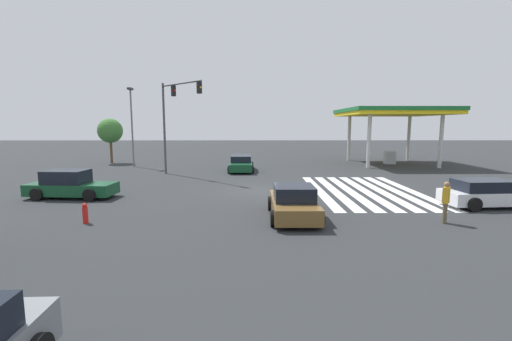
{
  "coord_description": "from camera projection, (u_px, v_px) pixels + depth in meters",
  "views": [
    {
      "loc": [
        -20.97,
        0.09,
        4.12
      ],
      "look_at": [
        0.0,
        0.0,
        1.28
      ],
      "focal_mm": 24.0,
      "sensor_mm": 36.0,
      "label": 1
    }
  ],
  "objects": [
    {
      "name": "tree_corner_b",
      "position": [
        110.0,
        131.0,
        36.14
      ],
      "size": [
        2.57,
        2.57,
        4.74
      ],
      "color": "brown",
      "rests_on": "ground_plane"
    },
    {
      "name": "traffic_signal_mast",
      "position": [
        173.0,
        110.0,
        27.09
      ],
      "size": [
        3.84,
        3.84,
        7.45
      ],
      "rotation": [
        0.0,
        0.0,
        -2.36
      ],
      "color": "#47474C",
      "rests_on": "ground_plane"
    },
    {
      "name": "street_light_pole_a",
      "position": [
        132.0,
        120.0,
        32.94
      ],
      "size": [
        0.8,
        0.36,
        7.57
      ],
      "color": "slate",
      "rests_on": "ground_plane"
    },
    {
      "name": "car_0",
      "position": [
        70.0,
        185.0,
        19.25
      ],
      "size": [
        2.18,
        4.89,
        1.57
      ],
      "rotation": [
        0.0,
        0.0,
        -1.64
      ],
      "color": "#144728",
      "rests_on": "ground_plane"
    },
    {
      "name": "car_4",
      "position": [
        486.0,
        194.0,
        17.13
      ],
      "size": [
        2.24,
        4.48,
        1.37
      ],
      "rotation": [
        0.0,
        0.0,
        -1.5
      ],
      "color": "silver",
      "rests_on": "ground_plane"
    },
    {
      "name": "pedestrian",
      "position": [
        446.0,
        200.0,
        14.24
      ],
      "size": [
        0.41,
        0.4,
        1.76
      ],
      "rotation": [
        0.0,
        0.0,
        0.84
      ],
      "color": "brown",
      "rests_on": "ground_plane"
    },
    {
      "name": "car_2",
      "position": [
        294.0,
        203.0,
        15.1
      ],
      "size": [
        4.31,
        2.17,
        1.47
      ],
      "rotation": [
        0.0,
        0.0,
        -0.0
      ],
      "color": "brown",
      "rests_on": "ground_plane"
    },
    {
      "name": "crosswalk_markings",
      "position": [
        365.0,
        191.0,
        21.37
      ],
      "size": [
        10.82,
        6.3,
        0.01
      ],
      "rotation": [
        0.0,
        0.0,
        1.57
      ],
      "color": "silver",
      "rests_on": "ground_plane"
    },
    {
      "name": "fire_hydrant",
      "position": [
        85.0,
        213.0,
        14.3
      ],
      "size": [
        0.22,
        0.22,
        0.86
      ],
      "color": "red",
      "rests_on": "ground_plane"
    },
    {
      "name": "car_3",
      "position": [
        241.0,
        163.0,
        30.44
      ],
      "size": [
        4.9,
        2.26,
        1.37
      ],
      "rotation": [
        0.0,
        0.0,
        3.16
      ],
      "color": "#144728",
      "rests_on": "ground_plane"
    },
    {
      "name": "gas_station_canopy",
      "position": [
        392.0,
        114.0,
        35.11
      ],
      "size": [
        9.89,
        9.89,
        5.73
      ],
      "color": "yellow",
      "rests_on": "ground_plane"
    },
    {
      "name": "ground_plane",
      "position": [
        256.0,
        191.0,
        21.34
      ],
      "size": [
        135.96,
        135.96,
        0.0
      ],
      "primitive_type": "plane",
      "color": "#2B2D30"
    }
  ]
}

